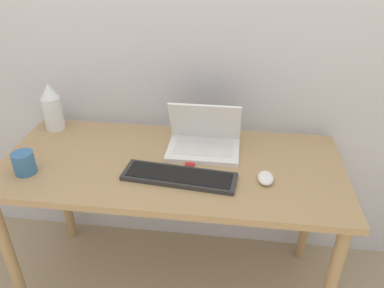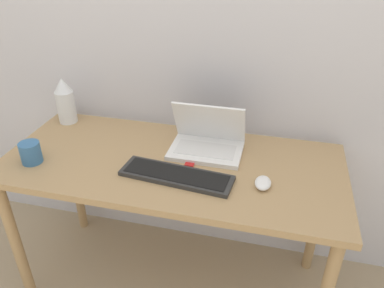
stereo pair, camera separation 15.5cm
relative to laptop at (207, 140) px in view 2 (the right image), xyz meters
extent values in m
cube|color=silver|center=(-0.13, 0.26, 0.44)|extent=(6.00, 0.05, 2.50)
cube|color=tan|center=(-0.13, -0.13, -0.06)|extent=(1.47, 0.65, 0.03)
cylinder|color=tan|center=(-0.81, -0.40, -0.44)|extent=(0.05, 0.05, 0.73)
cylinder|color=tan|center=(-0.81, 0.14, -0.44)|extent=(0.05, 0.05, 0.73)
cylinder|color=tan|center=(0.55, 0.14, -0.44)|extent=(0.05, 0.05, 0.73)
cube|color=white|center=(0.00, -0.02, -0.04)|extent=(0.32, 0.23, 0.02)
cube|color=silver|center=(0.00, -0.03, -0.03)|extent=(0.26, 0.12, 0.00)
cube|color=white|center=(0.00, 0.04, 0.07)|extent=(0.32, 0.10, 0.21)
cube|color=black|center=(0.00, 0.05, 0.08)|extent=(0.28, 0.08, 0.17)
cube|color=#2D2D2D|center=(-0.07, -0.24, -0.04)|extent=(0.47, 0.18, 0.02)
cube|color=black|center=(-0.07, -0.24, -0.03)|extent=(0.43, 0.15, 0.00)
ellipsoid|color=white|center=(0.27, -0.22, -0.03)|extent=(0.06, 0.09, 0.03)
cylinder|color=white|center=(-0.76, 0.11, 0.03)|extent=(0.09, 0.09, 0.17)
cone|color=white|center=(-0.76, 0.11, 0.15)|extent=(0.09, 0.09, 0.07)
cube|color=red|center=(-0.05, -0.13, -0.04)|extent=(0.04, 0.06, 0.01)
cylinder|color=teal|center=(-0.71, -0.28, 0.00)|extent=(0.09, 0.09, 0.09)
camera|label=1|loc=(0.13, -1.46, 0.83)|focal=35.00mm
camera|label=2|loc=(0.29, -1.43, 0.83)|focal=35.00mm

